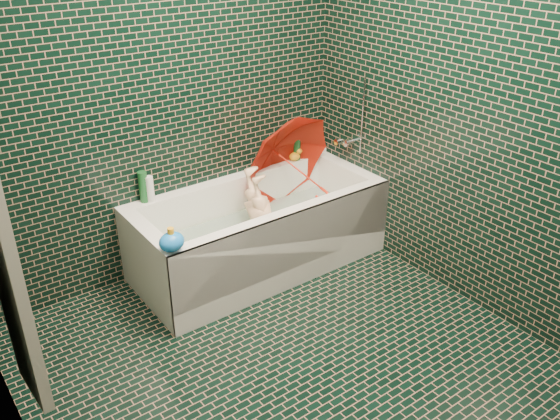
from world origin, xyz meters
TOP-DOWN VIEW (x-y plane):
  - floor at (0.00, 0.00)m, footprint 2.80×2.80m
  - wall_back at (0.00, 1.40)m, footprint 2.80×0.00m
  - wall_right at (1.30, 0.00)m, footprint 0.00×2.80m
  - bathtub at (0.45, 1.01)m, footprint 1.70×0.75m
  - bath_mat at (0.45, 1.02)m, footprint 1.35×0.47m
  - water at (0.45, 1.02)m, footprint 1.48×0.53m
  - towel at (-1.24, 0.24)m, footprint 0.08×0.44m
  - faucet at (1.26, 1.02)m, footprint 0.18×0.19m
  - child at (0.48, 0.98)m, footprint 0.89×0.55m
  - umbrella at (0.84, 1.08)m, footprint 0.99×0.88m
  - soap_bottle_a at (1.25, 1.33)m, footprint 0.14×0.14m
  - soap_bottle_b at (1.25, 1.34)m, footprint 0.10×0.10m
  - soap_bottle_c at (1.10, 1.33)m, footprint 0.15×0.15m
  - bottle_right_tall at (1.02, 1.34)m, footprint 0.07×0.07m
  - bottle_right_pump at (1.25, 1.36)m, footprint 0.05×0.05m
  - bottle_left_tall at (-0.20, 1.36)m, footprint 0.08×0.08m
  - bottle_left_short at (-0.17, 1.34)m, footprint 0.06×0.06m
  - rubber_duck at (1.00, 1.33)m, footprint 0.12×0.10m
  - bath_toy at (-0.34, 0.70)m, footprint 0.18×0.16m

SIDE VIEW (x-z plane):
  - floor at x=0.00m, z-range 0.00..0.00m
  - bath_mat at x=0.45m, z-range 0.15..0.16m
  - bathtub at x=0.45m, z-range -0.06..0.49m
  - water at x=0.45m, z-range 0.30..0.30m
  - child at x=0.48m, z-range 0.14..0.48m
  - soap_bottle_a at x=1.25m, z-range 0.41..0.69m
  - soap_bottle_b at x=1.25m, z-range 0.46..0.64m
  - soap_bottle_c at x=1.10m, z-range 0.47..0.63m
  - rubber_duck at x=1.00m, z-range 0.55..0.64m
  - umbrella at x=0.84m, z-range 0.07..1.12m
  - bath_toy at x=-0.34m, z-range 0.54..0.68m
  - bottle_right_pump at x=1.25m, z-range 0.55..0.71m
  - bottle_left_short at x=-0.17m, z-range 0.55..0.72m
  - bottle_left_tall at x=-0.20m, z-range 0.55..0.76m
  - bottle_right_tall at x=1.02m, z-range 0.55..0.76m
  - faucet at x=1.26m, z-range 0.50..1.05m
  - towel at x=-1.24m, z-range 0.47..1.59m
  - wall_back at x=0.00m, z-range -0.15..2.65m
  - wall_right at x=1.30m, z-range -0.15..2.65m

